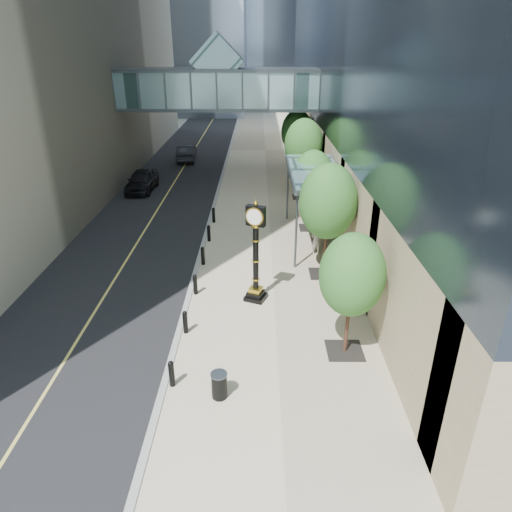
# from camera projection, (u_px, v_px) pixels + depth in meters

# --- Properties ---
(ground) EXTENTS (320.00, 320.00, 0.00)m
(ground) POSITION_uv_depth(u_px,v_px,m) (250.00, 408.00, 14.91)
(ground) COLOR gray
(ground) RESTS_ON ground
(road) EXTENTS (8.00, 180.00, 0.02)m
(road) POSITION_uv_depth(u_px,v_px,m) (194.00, 150.00, 51.22)
(road) COLOR black
(road) RESTS_ON ground
(sidewalk) EXTENTS (8.00, 180.00, 0.06)m
(sidewalk) POSITION_uv_depth(u_px,v_px,m) (265.00, 150.00, 51.17)
(sidewalk) COLOR #B4A88B
(sidewalk) RESTS_ON ground
(curb) EXTENTS (0.25, 180.00, 0.07)m
(curb) POSITION_uv_depth(u_px,v_px,m) (230.00, 150.00, 51.19)
(curb) COLOR gray
(curb) RESTS_ON ground
(skywalk) EXTENTS (17.00, 4.20, 5.80)m
(skywalk) POSITION_uv_depth(u_px,v_px,m) (219.00, 86.00, 37.07)
(skywalk) COLOR slate
(skywalk) RESTS_ON ground
(entrance_canopy) EXTENTS (3.00, 8.00, 4.38)m
(entrance_canopy) POSITION_uv_depth(u_px,v_px,m) (315.00, 173.00, 25.82)
(entrance_canopy) COLOR #383F44
(entrance_canopy) RESTS_ON ground
(bollard_row) EXTENTS (0.20, 16.20, 0.90)m
(bollard_row) POSITION_uv_depth(u_px,v_px,m) (199.00, 270.00, 22.87)
(bollard_row) COLOR black
(bollard_row) RESTS_ON sidewalk
(street_trees) EXTENTS (2.89, 28.57, 5.94)m
(street_trees) POSITION_uv_depth(u_px,v_px,m) (311.00, 166.00, 28.92)
(street_trees) COLOR black
(street_trees) RESTS_ON sidewalk
(street_clock) EXTENTS (1.16, 1.16, 4.73)m
(street_clock) POSITION_uv_depth(u_px,v_px,m) (256.00, 259.00, 20.31)
(street_clock) COLOR black
(street_clock) RESTS_ON sidewalk
(trash_bin) EXTENTS (0.65, 0.65, 0.90)m
(trash_bin) POSITION_uv_depth(u_px,v_px,m) (219.00, 386.00, 15.11)
(trash_bin) COLOR black
(trash_bin) RESTS_ON sidewalk
(pedestrian) EXTENTS (0.67, 0.55, 1.59)m
(pedestrian) POSITION_uv_depth(u_px,v_px,m) (316.00, 240.00, 25.47)
(pedestrian) COLOR beige
(pedestrian) RESTS_ON sidewalk
(car_near) EXTENTS (2.09, 4.90, 1.65)m
(car_near) POSITION_uv_depth(u_px,v_px,m) (142.00, 181.00, 36.70)
(car_near) COLOR black
(car_near) RESTS_ON road
(car_far) EXTENTS (2.05, 5.00, 1.61)m
(car_far) POSITION_uv_depth(u_px,v_px,m) (187.00, 152.00, 46.35)
(car_far) COLOR black
(car_far) RESTS_ON road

